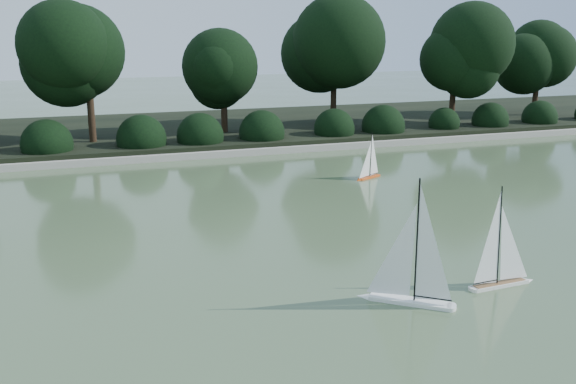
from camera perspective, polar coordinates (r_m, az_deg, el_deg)
The scene contains 8 objects.
ground at distance 9.59m, azimuth 4.89°, elevation -6.87°, with size 80.00×80.00×0.00m, color #405734.
pond_coping at distance 17.86m, azimuth -6.92°, elevation 3.36°, with size 40.00×0.35×0.18m, color gray.
far_bank at distance 21.72m, azimuth -9.22°, elevation 5.39°, with size 40.00×8.00×0.30m, color black.
tree_line at distance 20.21m, azimuth -5.18°, elevation 11.96°, with size 26.31×3.93×4.39m.
shrub_hedge at distance 18.66m, azimuth -7.55°, elevation 4.93°, with size 29.10×1.10×1.10m.
sailboat_white_a at distance 8.49m, azimuth 10.20°, elevation -7.88°, with size 1.11×0.96×1.79m.
sailboat_white_b at distance 9.41m, azimuth 18.76°, elevation -6.53°, with size 1.11×0.24×1.51m.
sailboat_orange at distance 15.32m, azimuth 7.09°, elevation 1.88°, with size 0.82×0.48×1.17m.
Camera 1 is at (-3.70, -8.14, 3.46)m, focal length 40.00 mm.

